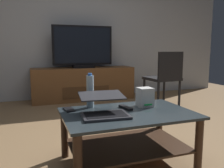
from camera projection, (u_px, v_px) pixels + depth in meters
ground_plane at (121, 145)px, 2.24m from camera, size 7.68×7.68×0.00m
back_wall at (72, 22)px, 4.34m from camera, size 6.40×0.12×2.80m
coffee_table at (128, 129)px, 1.85m from camera, size 1.01×0.66×0.42m
media_cabinet at (83, 84)px, 4.25m from camera, size 1.81×0.50×0.58m
television at (83, 48)px, 4.13m from camera, size 1.06×0.20×0.74m
dining_chair at (165, 76)px, 3.49m from camera, size 0.47×0.47×0.87m
laptop at (104, 107)px, 1.74m from camera, size 0.37×0.39×0.15m
router_box at (145, 97)px, 2.00m from camera, size 0.12×0.12×0.16m
water_bottle_near at (90, 91)px, 1.97m from camera, size 0.06×0.06×0.29m
cell_phone at (69, 109)px, 1.89m from camera, size 0.08×0.15×0.01m
tv_remote at (126, 108)px, 1.93m from camera, size 0.07×0.16×0.02m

